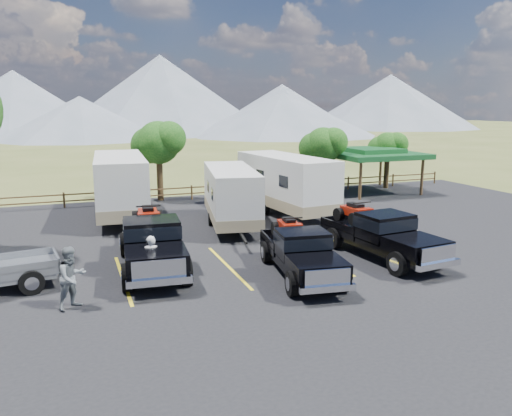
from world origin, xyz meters
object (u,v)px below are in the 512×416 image
object	(u,v)px
trailer_right	(286,184)
rig_right	(380,233)
person_a	(151,260)
pavilion	(372,154)
person_b	(72,278)
trailer_center	(231,196)
rig_left	(152,241)
rig_center	(300,251)
trailer_left	(120,186)

from	to	relation	value
trailer_right	rig_right	bearing A→B (deg)	-94.27
rig_right	person_a	distance (m)	9.34
person_a	pavilion	bearing A→B (deg)	-139.28
trailer_right	person_b	xyz separation A→B (m)	(-11.69, -10.24, -0.78)
trailer_center	person_b	distance (m)	11.66
rig_left	rig_center	size ratio (longest dim) A/B	1.14
pavilion	person_b	size ratio (longest dim) A/B	3.16
rig_center	rig_right	size ratio (longest dim) A/B	0.93
pavilion	trailer_center	size ratio (longest dim) A/B	0.71
rig_left	rig_right	bearing A→B (deg)	-6.44
person_b	trailer_center	bearing A→B (deg)	14.02
trailer_left	rig_left	bearing A→B (deg)	-84.96
rig_left	person_a	world-z (taller)	rig_left
pavilion	person_a	size ratio (longest dim) A/B	3.55
trailer_center	trailer_right	xyz separation A→B (m)	(3.81, 1.66, 0.18)
pavilion	trailer_left	bearing A→B (deg)	-171.39
person_b	pavilion	bearing A→B (deg)	2.81
rig_left	trailer_center	world-z (taller)	trailer_center
rig_left	trailer_right	size ratio (longest dim) A/B	0.70
pavilion	person_a	world-z (taller)	pavilion
rig_left	rig_center	world-z (taller)	rig_left
rig_right	trailer_left	distance (m)	14.58
person_a	person_b	size ratio (longest dim) A/B	0.89
rig_right	trailer_left	bearing A→B (deg)	123.77
rig_left	trailer_right	xyz separation A→B (m)	(8.78, 7.20, 0.69)
trailer_left	person_b	world-z (taller)	trailer_left
person_a	person_b	bearing A→B (deg)	29.27
pavilion	rig_right	xyz separation A→B (m)	(-8.74, -13.96, -1.73)
rig_left	trailer_left	xyz separation A→B (m)	(-0.21, 9.40, 0.75)
rig_center	trailer_left	bearing A→B (deg)	121.59
pavilion	person_b	world-z (taller)	pavilion
pavilion	trailer_right	size ratio (longest dim) A/B	0.64
trailer_center	trailer_right	size ratio (longest dim) A/B	0.90
trailer_center	trailer_right	bearing A→B (deg)	34.10
pavilion	rig_center	xyz separation A→B (m)	(-12.79, -14.84, -1.82)
pavilion	person_b	bearing A→B (deg)	-143.77
trailer_left	person_a	world-z (taller)	trailer_left
rig_center	trailer_center	distance (m)	8.28
rig_center	trailer_center	world-z (taller)	trailer_center
trailer_left	trailer_center	size ratio (longest dim) A/B	1.15
rig_center	pavilion	bearing A→B (deg)	57.59
trailer_center	person_a	size ratio (longest dim) A/B	4.99
rig_center	person_b	bearing A→B (deg)	-169.29
rig_left	rig_right	size ratio (longest dim) A/B	1.05
rig_right	trailer_left	size ratio (longest dim) A/B	0.64
pavilion	rig_right	bearing A→B (deg)	-122.05
pavilion	trailer_left	distance (m)	18.22
rig_left	trailer_center	bearing A→B (deg)	53.18
trailer_center	person_a	distance (m)	9.03
pavilion	trailer_left	world-z (taller)	trailer_left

